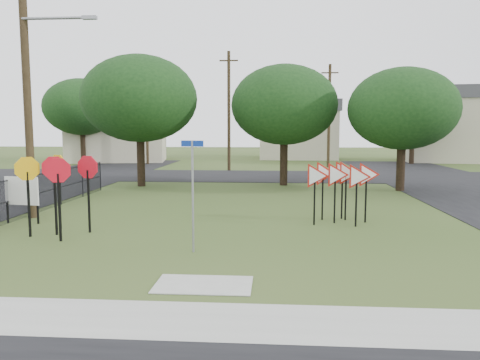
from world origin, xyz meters
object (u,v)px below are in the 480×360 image
yield_sign_cluster (341,177)px  street_name_sign (193,189)px  stop_sign_cluster (57,176)px  info_board (22,193)px

yield_sign_cluster → street_name_sign: bearing=-135.8°
street_name_sign → yield_sign_cluster: (4.38, 4.26, -0.11)m
stop_sign_cluster → yield_sign_cluster: size_ratio=0.89×
stop_sign_cluster → info_board: (-2.01, 1.53, -0.73)m
yield_sign_cluster → info_board: (-10.81, -1.01, -0.51)m
street_name_sign → stop_sign_cluster: bearing=158.7°
yield_sign_cluster → stop_sign_cluster: bearing=-163.9°
stop_sign_cluster → street_name_sign: bearing=-21.3°
stop_sign_cluster → info_board: bearing=142.7°
street_name_sign → yield_sign_cluster: street_name_sign is taller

